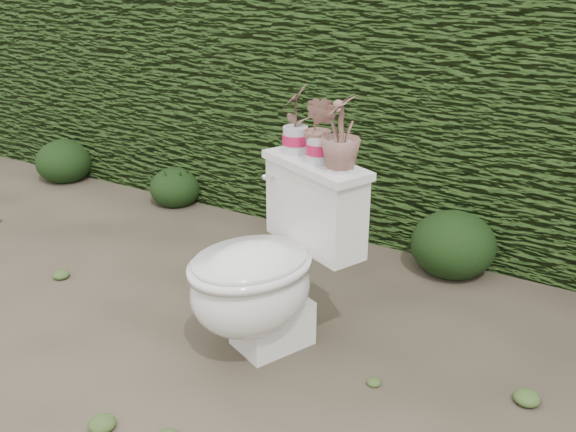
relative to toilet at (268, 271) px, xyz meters
The scene contains 10 objects.
ground 0.36m from the toilet, 59.90° to the left, with size 60.00×60.00×0.00m, color brown.
hedge 1.71m from the toilet, 89.04° to the left, with size 8.00×1.00×1.60m, color #32501A.
toilet is the anchor object (origin of this frame).
potted_plant_left 0.62m from the toilet, 96.25° to the left, with size 0.15×0.10×0.28m, color #386F22.
potted_plant_center 0.60m from the toilet, 61.22° to the left, with size 0.14×0.11×0.25m, color #386F22.
potted_plant_right 0.63m from the toilet, 34.81° to the left, with size 0.16×0.16×0.28m, color #386F22.
liriope_clump_0 2.62m from the toilet, 156.45° to the left, with size 0.40×0.40×0.32m, color #1D3512.
liriope_clump_1 1.78m from the toilet, 142.22° to the left, with size 0.33×0.33×0.26m, color #1D3512.
liriope_clump_2 1.19m from the toilet, 110.64° to the left, with size 0.36×0.36×0.29m, color #1D3512.
liriope_clump_3 1.18m from the toilet, 66.74° to the left, with size 0.44×0.44×0.35m, color #1D3512.
Camera 1 is at (1.21, -1.99, 1.57)m, focal length 40.00 mm.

